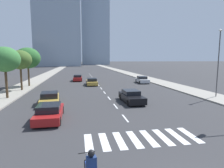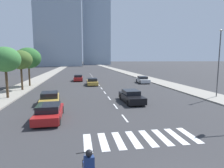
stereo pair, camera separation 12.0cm
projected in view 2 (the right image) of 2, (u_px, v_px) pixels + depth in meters
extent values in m
cube|color=gray|center=(164.00, 83.00, 37.03)|extent=(4.00, 260.00, 0.15)
cube|color=gray|center=(25.00, 86.00, 32.69)|extent=(4.00, 260.00, 0.15)
cube|color=silver|center=(88.00, 143.00, 10.76)|extent=(0.45, 2.48, 0.01)
cube|color=silver|center=(103.00, 141.00, 10.92)|extent=(0.45, 2.48, 0.01)
cube|color=silver|center=(119.00, 140.00, 11.07)|extent=(0.45, 2.48, 0.01)
cube|color=silver|center=(133.00, 139.00, 11.22)|extent=(0.45, 2.48, 0.01)
cube|color=silver|center=(148.00, 138.00, 11.37)|extent=(0.45, 2.48, 0.01)
cube|color=silver|center=(162.00, 137.00, 11.53)|extent=(0.45, 2.48, 0.01)
cube|color=silver|center=(176.00, 136.00, 11.68)|extent=(0.45, 2.48, 0.01)
cube|color=silver|center=(189.00, 135.00, 11.83)|extent=(0.45, 2.48, 0.01)
cube|color=silver|center=(125.00, 118.00, 15.21)|extent=(0.14, 2.00, 0.01)
cube|color=silver|center=(115.00, 106.00, 19.11)|extent=(0.14, 2.00, 0.01)
cube|color=silver|center=(109.00, 98.00, 23.02)|extent=(0.14, 2.00, 0.01)
cube|color=silver|center=(105.00, 93.00, 26.93)|extent=(0.14, 2.00, 0.01)
cube|color=silver|center=(101.00, 88.00, 30.84)|extent=(0.14, 2.00, 0.01)
cube|color=silver|center=(99.00, 85.00, 34.74)|extent=(0.14, 2.00, 0.01)
cube|color=silver|center=(97.00, 82.00, 38.65)|extent=(0.14, 2.00, 0.01)
cube|color=silver|center=(95.00, 80.00, 42.56)|extent=(0.14, 2.00, 0.01)
cube|color=silver|center=(94.00, 79.00, 46.47)|extent=(0.14, 2.00, 0.01)
cube|color=silver|center=(93.00, 77.00, 50.37)|extent=(0.14, 2.00, 0.01)
cube|color=silver|center=(92.00, 76.00, 54.28)|extent=(0.14, 2.00, 0.01)
cube|color=silver|center=(91.00, 75.00, 58.19)|extent=(0.14, 2.00, 0.01)
cube|color=silver|center=(90.00, 74.00, 62.10)|extent=(0.14, 2.00, 0.01)
cylinder|color=black|center=(85.00, 167.00, 7.78)|extent=(0.21, 0.61, 0.60)
cylinder|color=#B2B2B7|center=(85.00, 162.00, 7.65)|extent=(0.11, 0.32, 0.67)
cylinder|color=black|center=(85.00, 152.00, 7.65)|extent=(0.70, 0.14, 0.04)
cube|color=navy|center=(89.00, 164.00, 6.84)|extent=(0.39, 0.29, 0.55)
sphere|color=black|center=(89.00, 153.00, 6.79)|extent=(0.26, 0.26, 0.26)
cube|color=black|center=(131.00, 98.00, 20.91)|extent=(1.91, 4.81, 0.68)
cube|color=black|center=(131.00, 92.00, 21.06)|extent=(1.64, 2.18, 0.46)
cylinder|color=black|center=(144.00, 102.00, 19.50)|extent=(0.23, 0.64, 0.64)
cylinder|color=black|center=(128.00, 103.00, 19.19)|extent=(0.23, 0.64, 0.64)
cylinder|color=black|center=(134.00, 96.00, 22.66)|extent=(0.23, 0.64, 0.64)
cylinder|color=black|center=(121.00, 97.00, 22.35)|extent=(0.23, 0.64, 0.64)
cube|color=#B7BABF|center=(143.00, 81.00, 37.85)|extent=(2.17, 4.39, 0.65)
cube|color=black|center=(143.00, 78.00, 37.98)|extent=(1.78, 2.03, 0.52)
cylinder|color=black|center=(149.00, 82.00, 36.53)|extent=(0.26, 0.65, 0.64)
cylinder|color=black|center=(140.00, 82.00, 36.35)|extent=(0.26, 0.65, 0.64)
cylinder|color=black|center=(145.00, 80.00, 39.39)|extent=(0.26, 0.65, 0.64)
cylinder|color=black|center=(137.00, 81.00, 39.21)|extent=(0.26, 0.65, 0.64)
cube|color=#B28E38|center=(92.00, 82.00, 34.95)|extent=(1.93, 4.78, 0.57)
cube|color=black|center=(92.00, 80.00, 34.65)|extent=(1.68, 2.16, 0.52)
cylinder|color=black|center=(87.00, 82.00, 36.41)|extent=(0.22, 0.64, 0.64)
cylinder|color=black|center=(96.00, 82.00, 36.69)|extent=(0.22, 0.64, 0.64)
cylinder|color=black|center=(88.00, 84.00, 33.24)|extent=(0.22, 0.64, 0.64)
cylinder|color=black|center=(98.00, 84.00, 33.52)|extent=(0.22, 0.64, 0.64)
cube|color=maroon|center=(78.00, 79.00, 41.44)|extent=(1.92, 4.41, 0.66)
cube|color=black|center=(78.00, 76.00, 41.15)|extent=(1.66, 2.00, 0.50)
cylinder|color=black|center=(75.00, 79.00, 42.79)|extent=(0.23, 0.64, 0.64)
cylinder|color=black|center=(82.00, 79.00, 43.05)|extent=(0.23, 0.64, 0.64)
cylinder|color=black|center=(74.00, 80.00, 39.88)|extent=(0.23, 0.64, 0.64)
cylinder|color=black|center=(82.00, 80.00, 40.13)|extent=(0.23, 0.64, 0.64)
cube|color=maroon|center=(49.00, 114.00, 14.91)|extent=(1.92, 4.55, 0.59)
cube|color=black|center=(49.00, 108.00, 14.62)|extent=(1.67, 2.05, 0.51)
cylinder|color=black|center=(42.00, 111.00, 16.29)|extent=(0.22, 0.64, 0.64)
cylinder|color=black|center=(62.00, 110.00, 16.59)|extent=(0.22, 0.64, 0.64)
cylinder|color=black|center=(33.00, 122.00, 13.27)|extent=(0.22, 0.64, 0.64)
cylinder|color=black|center=(59.00, 121.00, 13.58)|extent=(0.22, 0.64, 0.64)
cube|color=#B28E38|center=(50.00, 99.00, 20.26)|extent=(2.33, 4.88, 0.56)
cube|color=black|center=(50.00, 95.00, 19.97)|extent=(1.86, 2.27, 0.54)
cylinder|color=black|center=(43.00, 98.00, 21.59)|extent=(0.28, 0.66, 0.64)
cylinder|color=black|center=(58.00, 97.00, 22.04)|extent=(0.28, 0.66, 0.64)
cylinder|color=black|center=(40.00, 104.00, 18.52)|extent=(0.28, 0.66, 0.64)
cylinder|color=black|center=(58.00, 103.00, 18.97)|extent=(0.28, 0.66, 0.64)
cylinder|color=#3F3F42|center=(219.00, 64.00, 22.86)|extent=(0.12, 0.12, 7.84)
ellipsoid|color=beige|center=(221.00, 30.00, 22.34)|extent=(0.50, 0.24, 0.20)
cylinder|color=#4C3823|center=(7.00, 85.00, 22.40)|extent=(0.28, 0.28, 3.16)
ellipsoid|color=#387538|center=(5.00, 59.00, 22.02)|extent=(3.43, 3.43, 2.92)
cylinder|color=#4C3823|center=(22.00, 79.00, 28.27)|extent=(0.28, 0.28, 3.15)
ellipsoid|color=#426028|center=(21.00, 60.00, 27.90)|extent=(3.30, 3.30, 2.81)
cylinder|color=#4C3823|center=(29.00, 77.00, 32.59)|extent=(0.28, 0.28, 3.09)
ellipsoid|color=#2D662D|center=(28.00, 58.00, 32.17)|extent=(4.15, 4.15, 3.53)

